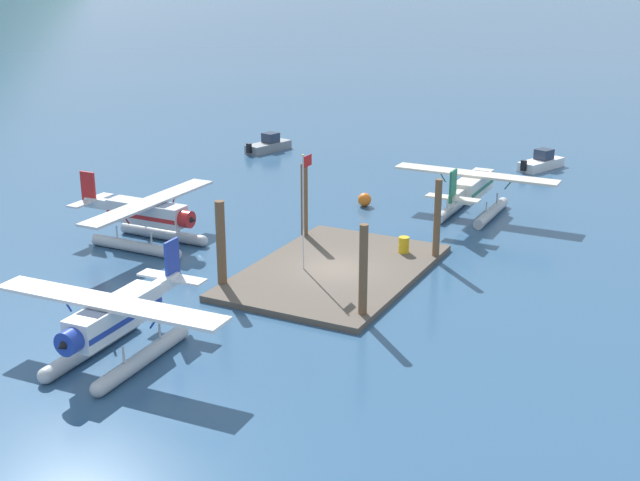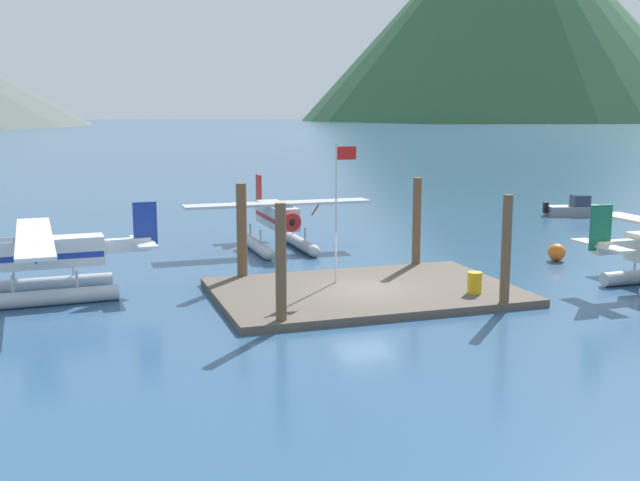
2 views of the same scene
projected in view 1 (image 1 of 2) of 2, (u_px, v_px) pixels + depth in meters
The scene contains 14 objects.
ground_plane at pixel (335, 274), 43.05m from camera, with size 1200.00×1200.00×0.00m, color #2D5175.
dock_platform at pixel (335, 271), 43.00m from camera, with size 12.45×8.26×0.30m, color brown.
piling_near_left at pixel (363, 273), 36.86m from camera, with size 0.39×0.39×4.50m, color brown.
piling_near_right at pixel (437, 221), 44.23m from camera, with size 0.37×0.37×4.52m, color brown.
piling_far_left at pixel (221, 246), 40.42m from camera, with size 0.46×0.46×4.48m, color brown.
piling_far_right at pixel (304, 202), 47.71m from camera, with size 0.41×0.41×4.50m, color brown.
flagpole at pixel (304, 198), 41.80m from camera, with size 0.95×0.10×6.04m.
fuel_drum at pixel (404, 245), 45.18m from camera, with size 0.62×0.62×0.88m.
mooring_buoy at pixel (365, 200), 54.76m from camera, with size 0.89×0.89×0.89m, color orange.
seaplane_silver_bow_centre at pixel (148, 219), 46.83m from camera, with size 10.41×7.98×3.84m.
seaplane_cream_stbd_aft at pixel (473, 191), 52.50m from camera, with size 7.98×10.40×3.84m.
seaplane_white_port_fwd at pixel (115, 324), 33.31m from camera, with size 7.98×10.45×3.84m.
boat_white_open_se at pixel (542, 162), 64.73m from camera, with size 4.64×2.94×1.50m.
boat_grey_open_east at pixel (269, 145), 70.82m from camera, with size 4.80×2.47×1.50m.
Camera 1 is at (-36.22, -17.58, 15.37)m, focal length 46.83 mm.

